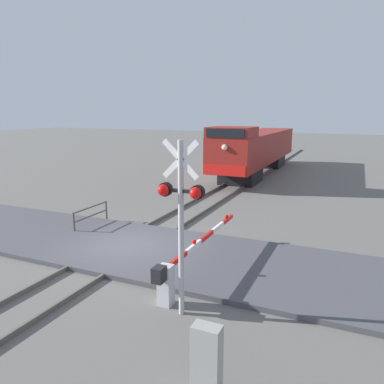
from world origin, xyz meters
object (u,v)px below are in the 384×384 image
(crossing_signal, at_px, (181,208))
(utility_cabinet, at_px, (207,363))
(locomotive, at_px, (256,149))
(guard_railing, at_px, (91,214))
(crossing_gate, at_px, (179,266))

(crossing_signal, xyz_separation_m, utility_cabinet, (1.64, -2.38, -2.07))
(locomotive, bearing_deg, guard_railing, -99.83)
(crossing_signal, xyz_separation_m, crossing_gate, (-0.57, 1.09, -2.01))
(crossing_gate, height_order, guard_railing, crossing_gate)
(locomotive, relative_size, crossing_signal, 3.72)
(crossing_gate, relative_size, utility_cabinet, 4.27)
(guard_railing, bearing_deg, utility_cabinet, -41.05)
(locomotive, height_order, guard_railing, locomotive)
(locomotive, height_order, utility_cabinet, locomotive)
(crossing_gate, bearing_deg, locomotive, 98.75)
(guard_railing, bearing_deg, crossing_signal, -36.11)
(crossing_signal, distance_m, crossing_gate, 2.36)
(locomotive, xyz_separation_m, crossing_signal, (3.80, -22.04, 0.72))
(utility_cabinet, relative_size, guard_railing, 0.62)
(utility_cabinet, height_order, guard_railing, utility_cabinet)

